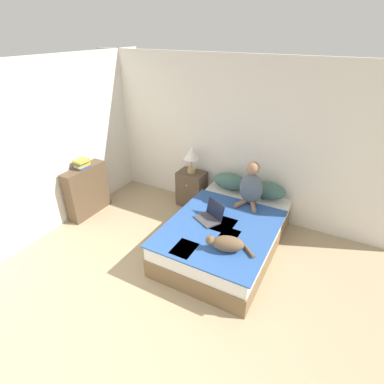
# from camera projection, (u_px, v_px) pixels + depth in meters

# --- Properties ---
(wall_back) EXTENTS (5.36, 0.05, 2.55)m
(wall_back) POSITION_uv_depth(u_px,v_px,m) (232.00, 139.00, 4.86)
(wall_back) COLOR silver
(wall_back) RESTS_ON ground_plane
(wall_side) EXTENTS (0.05, 4.80, 2.55)m
(wall_side) POSITION_uv_depth(u_px,v_px,m) (39.00, 153.00, 4.31)
(wall_side) COLOR silver
(wall_side) RESTS_ON ground_plane
(bed) EXTENTS (1.42, 2.10, 0.50)m
(bed) POSITION_uv_depth(u_px,v_px,m) (225.00, 234.00, 4.32)
(bed) COLOR brown
(bed) RESTS_ON ground_plane
(pillow_near) EXTENTS (0.59, 0.29, 0.27)m
(pillow_near) POSITION_uv_depth(u_px,v_px,m) (230.00, 181.00, 4.94)
(pillow_near) COLOR #42665B
(pillow_near) RESTS_ON bed
(pillow_far) EXTENTS (0.59, 0.29, 0.27)m
(pillow_far) POSITION_uv_depth(u_px,v_px,m) (267.00, 190.00, 4.68)
(pillow_far) COLOR #42665B
(pillow_far) RESTS_ON bed
(person_sitting) EXTENTS (0.36, 0.35, 0.68)m
(person_sitting) POSITION_uv_depth(u_px,v_px,m) (251.00, 186.00, 4.44)
(person_sitting) COLOR slate
(person_sitting) RESTS_ON bed
(cat_tabby) EXTENTS (0.60, 0.32, 0.20)m
(cat_tabby) POSITION_uv_depth(u_px,v_px,m) (226.00, 244.00, 3.57)
(cat_tabby) COLOR brown
(cat_tabby) RESTS_ON bed
(laptop_open) EXTENTS (0.44, 0.42, 0.25)m
(laptop_open) POSITION_uv_depth(u_px,v_px,m) (210.00, 216.00, 4.18)
(laptop_open) COLOR #424247
(laptop_open) RESTS_ON bed
(nightstand) EXTENTS (0.47, 0.37, 0.64)m
(nightstand) POSITION_uv_depth(u_px,v_px,m) (192.00, 188.00, 5.39)
(nightstand) COLOR brown
(nightstand) RESTS_ON ground_plane
(table_lamp) EXTENTS (0.27, 0.27, 0.47)m
(table_lamp) POSITION_uv_depth(u_px,v_px,m) (192.00, 154.00, 5.08)
(table_lamp) COLOR tan
(table_lamp) RESTS_ON nightstand
(bookshelf) EXTENTS (0.22, 0.79, 0.86)m
(bookshelf) POSITION_uv_depth(u_px,v_px,m) (87.00, 191.00, 5.08)
(bookshelf) COLOR brown
(bookshelf) RESTS_ON ground_plane
(book_stack_top) EXTENTS (0.19, 0.24, 0.14)m
(book_stack_top) POSITION_uv_depth(u_px,v_px,m) (82.00, 164.00, 4.84)
(book_stack_top) COLOR #334C8E
(book_stack_top) RESTS_ON bookshelf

